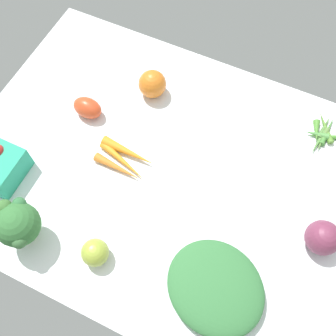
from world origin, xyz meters
The scene contains 9 objects.
tablecloth centered at (0.00, 0.00, 1.00)cm, with size 104.00×76.00×2.00cm, color white.
leafy_greens_clump centered at (-21.20, 21.37, 4.57)cm, with size 21.79×19.42×5.13cm, color #34723C.
broccoli_head centered at (22.17, 28.23, 9.68)cm, with size 10.13×10.06×12.64cm.
heirloom_tomato_green centered at (5.46, 25.85, 5.08)cm, with size 6.16×6.16×6.16cm, color #9CAF3B.
carrot_bunch centered at (11.09, 2.04, 3.25)cm, with size 14.96×8.12×2.83cm.
okra_pile centered at (-31.57, -26.59, 2.81)cm, with size 9.80×13.76×1.86cm.
roma_tomato centered at (26.44, -6.60, 4.67)cm, with size 7.92×5.35×5.35cm, color #D44723.
heirloom_tomato_orange centered at (14.07, -20.07, 5.75)cm, with size 7.49×7.49×7.49cm, color orange.
red_onion_near_basket centered at (-38.45, 1.76, 5.91)cm, with size 7.81×7.81×7.81cm, color #73304A.
Camera 1 is at (-17.84, 37.89, 90.24)cm, focal length 42.01 mm.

